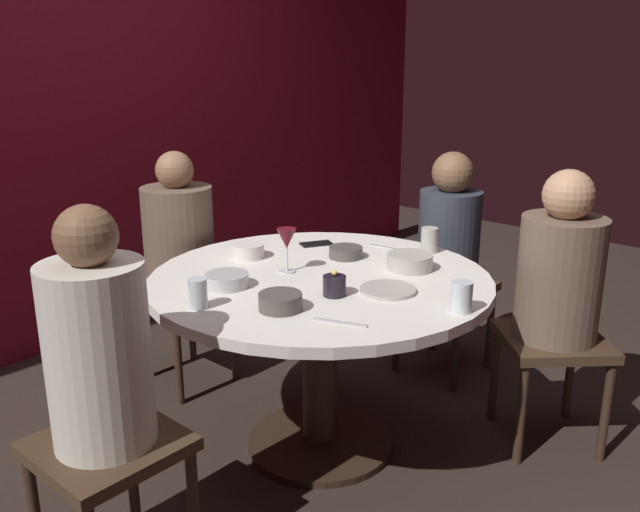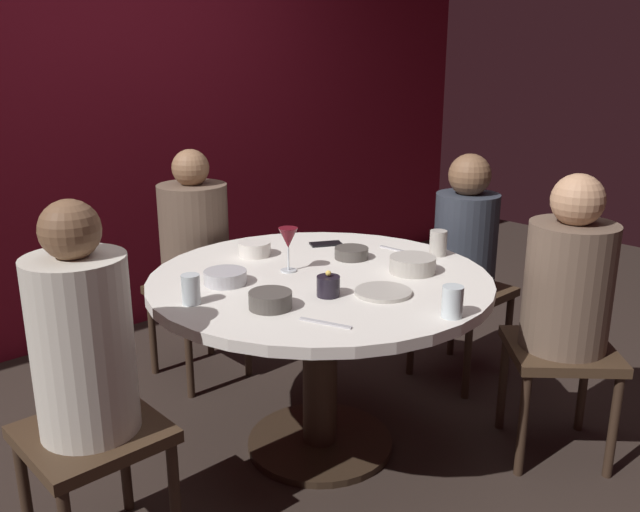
# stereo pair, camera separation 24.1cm
# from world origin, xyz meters

# --- Properties ---
(ground_plane) EXTENTS (8.00, 8.00, 0.00)m
(ground_plane) POSITION_xyz_m (0.00, 0.00, 0.00)
(ground_plane) COLOR #2D231E
(back_wall) EXTENTS (6.00, 0.10, 2.60)m
(back_wall) POSITION_xyz_m (0.00, 1.77, 1.30)
(back_wall) COLOR maroon
(back_wall) RESTS_ON ground
(dining_table) EXTENTS (1.32, 1.32, 0.75)m
(dining_table) POSITION_xyz_m (0.00, 0.00, 0.59)
(dining_table) COLOR silver
(dining_table) RESTS_ON ground
(seated_diner_left) EXTENTS (0.40, 0.40, 1.18)m
(seated_diner_left) POSITION_xyz_m (-0.95, 0.00, 0.72)
(seated_diner_left) COLOR #3F2D1E
(seated_diner_left) RESTS_ON ground
(seated_diner_back) EXTENTS (0.40, 0.40, 1.14)m
(seated_diner_back) POSITION_xyz_m (0.00, 0.89, 0.71)
(seated_diner_back) COLOR #3F2D1E
(seated_diner_back) RESTS_ON ground
(seated_diner_right) EXTENTS (0.40, 0.40, 1.12)m
(seated_diner_right) POSITION_xyz_m (0.95, 0.00, 0.70)
(seated_diner_right) COLOR #3F2D1E
(seated_diner_right) RESTS_ON ground
(seated_diner_front_right) EXTENTS (0.57, 0.57, 1.15)m
(seated_diner_front_right) POSITION_xyz_m (0.67, -0.67, 0.71)
(seated_diner_front_right) COLOR #3F2D1E
(seated_diner_front_right) RESTS_ON ground
(candle_holder) EXTENTS (0.08, 0.08, 0.09)m
(candle_holder) POSITION_xyz_m (-0.13, -0.18, 0.78)
(candle_holder) COLOR black
(candle_holder) RESTS_ON dining_table
(wine_glass) EXTENTS (0.08, 0.08, 0.18)m
(wine_glass) POSITION_xyz_m (-0.05, 0.13, 0.87)
(wine_glass) COLOR silver
(wine_glass) RESTS_ON dining_table
(dinner_plate) EXTENTS (0.20, 0.20, 0.01)m
(dinner_plate) POSITION_xyz_m (0.03, -0.30, 0.75)
(dinner_plate) COLOR #B2ADA3
(dinner_plate) RESTS_ON dining_table
(cell_phone) EXTENTS (0.16, 0.13, 0.01)m
(cell_phone) POSITION_xyz_m (0.32, 0.30, 0.75)
(cell_phone) COLOR black
(cell_phone) RESTS_ON dining_table
(bowl_serving_large) EXTENTS (0.16, 0.16, 0.05)m
(bowl_serving_large) POSITION_xyz_m (-0.32, 0.17, 0.77)
(bowl_serving_large) COLOR #B7B7BC
(bowl_serving_large) RESTS_ON dining_table
(bowl_salad_center) EXTENTS (0.18, 0.18, 0.06)m
(bowl_salad_center) POSITION_xyz_m (0.30, -0.21, 0.78)
(bowl_salad_center) COLOR #B2ADA3
(bowl_salad_center) RESTS_ON dining_table
(bowl_small_white) EXTENTS (0.14, 0.14, 0.06)m
(bowl_small_white) POSITION_xyz_m (-0.02, 0.39, 0.78)
(bowl_small_white) COLOR silver
(bowl_small_white) RESTS_ON dining_table
(bowl_sauce_side) EXTENTS (0.14, 0.14, 0.05)m
(bowl_sauce_side) POSITION_xyz_m (0.25, 0.08, 0.77)
(bowl_sauce_side) COLOR #4C4742
(bowl_sauce_side) RESTS_ON dining_table
(bowl_rice_portion) EXTENTS (0.15, 0.15, 0.06)m
(bowl_rice_portion) POSITION_xyz_m (-0.35, -0.14, 0.77)
(bowl_rice_portion) COLOR #4C4742
(bowl_rice_portion) RESTS_ON dining_table
(cup_near_candle) EXTENTS (0.07, 0.07, 0.11)m
(cup_near_candle) POSITION_xyz_m (0.56, -0.14, 0.80)
(cup_near_candle) COLOR #B2ADA3
(cup_near_candle) RESTS_ON dining_table
(cup_by_left_diner) EXTENTS (0.06, 0.06, 0.10)m
(cup_by_left_diner) POSITION_xyz_m (-0.53, 0.08, 0.80)
(cup_by_left_diner) COLOR silver
(cup_by_left_diner) RESTS_ON dining_table
(cup_by_right_diner) EXTENTS (0.07, 0.07, 0.10)m
(cup_by_right_diner) POSITION_xyz_m (0.03, -0.60, 0.80)
(cup_by_right_diner) COLOR silver
(cup_by_right_diner) RESTS_ON dining_table
(fork_near_plate) EXTENTS (0.08, 0.17, 0.01)m
(fork_near_plate) POSITION_xyz_m (-0.31, -0.36, 0.75)
(fork_near_plate) COLOR #B7B7BC
(fork_near_plate) RESTS_ON dining_table
(knife_near_plate) EXTENTS (0.03, 0.18, 0.01)m
(knife_near_plate) POSITION_xyz_m (0.48, 0.03, 0.75)
(knife_near_plate) COLOR #B7B7BC
(knife_near_plate) RESTS_ON dining_table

